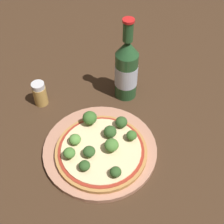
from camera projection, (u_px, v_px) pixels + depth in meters
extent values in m
plane|color=#3D2819|center=(101.00, 143.00, 0.76)|extent=(3.00, 3.00, 0.00)
cylinder|color=tan|center=(100.00, 149.00, 0.74)|extent=(0.27, 0.27, 0.01)
cylinder|color=#B77F42|center=(101.00, 151.00, 0.72)|extent=(0.21, 0.21, 0.01)
cylinder|color=maroon|center=(101.00, 150.00, 0.72)|extent=(0.20, 0.20, 0.00)
cylinder|color=beige|center=(101.00, 149.00, 0.72)|extent=(0.19, 0.19, 0.00)
cylinder|color=#7A9E5B|center=(122.00, 126.00, 0.76)|extent=(0.01, 0.01, 0.01)
ellipsoid|color=#2D5123|center=(122.00, 123.00, 0.75)|extent=(0.03, 0.03, 0.03)
cylinder|color=#7A9E5B|center=(131.00, 138.00, 0.73)|extent=(0.01, 0.01, 0.01)
ellipsoid|color=#386628|center=(132.00, 135.00, 0.73)|extent=(0.02, 0.02, 0.02)
cylinder|color=#7A9E5B|center=(90.00, 121.00, 0.77)|extent=(0.01, 0.01, 0.01)
ellipsoid|color=#386628|center=(90.00, 118.00, 0.76)|extent=(0.04, 0.04, 0.03)
cylinder|color=#7A9E5B|center=(111.00, 149.00, 0.71)|extent=(0.01, 0.01, 0.01)
ellipsoid|color=#477A33|center=(111.00, 145.00, 0.70)|extent=(0.03, 0.03, 0.03)
cylinder|color=#7A9E5B|center=(89.00, 154.00, 0.70)|extent=(0.01, 0.01, 0.01)
ellipsoid|color=#2D5123|center=(89.00, 152.00, 0.69)|extent=(0.03, 0.03, 0.02)
cylinder|color=#7A9E5B|center=(70.00, 156.00, 0.70)|extent=(0.01, 0.01, 0.01)
ellipsoid|color=#477A33|center=(69.00, 153.00, 0.69)|extent=(0.03, 0.03, 0.02)
cylinder|color=#7A9E5B|center=(75.00, 142.00, 0.73)|extent=(0.01, 0.01, 0.01)
ellipsoid|color=#568E3D|center=(75.00, 139.00, 0.72)|extent=(0.03, 0.03, 0.02)
cylinder|color=#7A9E5B|center=(116.00, 174.00, 0.67)|extent=(0.01, 0.01, 0.01)
ellipsoid|color=#2D5123|center=(116.00, 172.00, 0.66)|extent=(0.03, 0.03, 0.02)
cylinder|color=#7A9E5B|center=(110.00, 135.00, 0.74)|extent=(0.01, 0.01, 0.01)
ellipsoid|color=#2D5123|center=(110.00, 132.00, 0.73)|extent=(0.03, 0.03, 0.03)
cylinder|color=#7A9E5B|center=(85.00, 168.00, 0.68)|extent=(0.01, 0.01, 0.01)
ellipsoid|color=#2D5123|center=(85.00, 166.00, 0.67)|extent=(0.03, 0.03, 0.02)
cylinder|color=#234C28|center=(126.00, 75.00, 0.83)|extent=(0.06, 0.06, 0.14)
cylinder|color=#B2BCD1|center=(126.00, 74.00, 0.82)|extent=(0.06, 0.06, 0.06)
cone|color=#234C28|center=(127.00, 48.00, 0.76)|extent=(0.06, 0.06, 0.04)
cylinder|color=#234C28|center=(128.00, 31.00, 0.73)|extent=(0.03, 0.03, 0.05)
cylinder|color=red|center=(129.00, 20.00, 0.71)|extent=(0.03, 0.03, 0.01)
cylinder|color=tan|center=(40.00, 95.00, 0.83)|extent=(0.04, 0.04, 0.06)
cylinder|color=silver|center=(38.00, 86.00, 0.81)|extent=(0.03, 0.03, 0.01)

